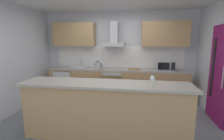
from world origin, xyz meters
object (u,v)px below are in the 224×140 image
Objects in this scene: sink at (80,67)px; chopping_board at (135,69)px; wine_glass at (153,79)px; kettle at (98,65)px; range_hood at (114,39)px; oven at (113,83)px; microwave at (165,65)px; refrigerator at (66,83)px.

sink is 1.47× the size of chopping_board.
wine_glass is (1.99, -2.21, 0.20)m from sink.
kettle is 0.85× the size of chopping_board.
chopping_board is (1.09, 0.01, -0.09)m from kettle.
range_hood is (0.47, 0.16, 0.78)m from kettle.
microwave is (1.46, -0.03, 0.59)m from oven.
sink reaches higher than refrigerator.
wine_glass is 0.52× the size of chopping_board.
range_hood is at bearing 19.31° from kettle.
kettle is at bearing -4.48° from sink.
microwave is at bearing 76.76° from wine_glass.
refrigerator is 2.50× the size of chopping_board.
kettle is (0.57, -0.04, 0.08)m from sink.
sink is 2.98m from wine_glass.
refrigerator is 2.19m from chopping_board.
sink is at bearing -173.47° from range_hood.
range_hood is 4.05× the size of wine_glass.
microwave is 1.47× the size of chopping_board.
oven is 2.77× the size of kettle.
sink is 1.66m from chopping_board.
microwave is at bearing -6.14° from range_hood.
oven is 1.60× the size of microwave.
range_hood is at bearing 4.99° from refrigerator.
wine_glass is at bearing -67.79° from range_hood.
sink reaches higher than chopping_board.
sink is (0.48, 0.01, 0.50)m from refrigerator.
oven is 1.51m from refrigerator.
range_hood is at bearing 166.22° from chopping_board.
oven is 4.50× the size of wine_glass.
sink is at bearing 1.64° from refrigerator.
chopping_board is (-0.33, 2.18, -0.22)m from wine_glass.
microwave is (2.98, -0.03, 0.62)m from refrigerator.
wine_glass is (-0.51, -2.17, 0.08)m from microwave.
range_hood reaches higher than chopping_board.
chopping_board is at bearing 179.71° from microwave.
refrigerator is 0.69m from sink.
refrigerator is 2.04m from range_hood.
microwave is at bearing -0.48° from refrigerator.
range_hood is (-0.00, 0.13, 1.33)m from oven.
range_hood is (1.04, 0.12, 0.86)m from sink.
sink is at bearing 179.11° from microwave.
kettle is (-0.47, -0.03, 0.55)m from oven.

